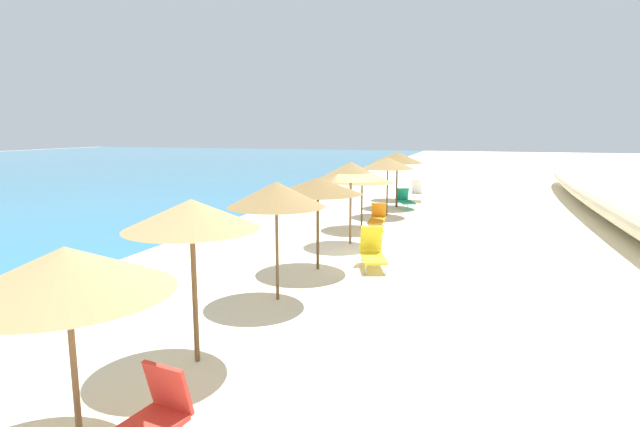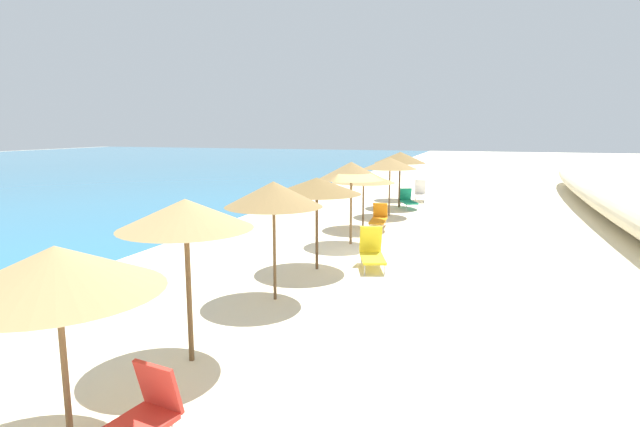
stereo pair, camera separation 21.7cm
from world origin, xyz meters
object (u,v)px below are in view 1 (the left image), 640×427
(beach_umbrella_2, at_px, (191,215))
(beach_umbrella_3, at_px, (276,194))
(beach_umbrella_5, at_px, (351,171))
(beach_umbrella_8, at_px, (397,158))
(beach_umbrella_4, at_px, (318,186))
(lounge_chair_0, at_px, (377,218))
(beach_umbrella_7, at_px, (388,163))
(lounge_chair_2, at_px, (139,426))
(lounge_chair_4, at_px, (373,251))
(beach_umbrella_6, at_px, (362,177))
(beach_umbrella_9, at_px, (397,156))
(beach_umbrella_1, at_px, (66,270))
(lounge_chair_1, at_px, (405,200))
(lounge_chair_3, at_px, (417,193))

(beach_umbrella_2, height_order, beach_umbrella_3, beach_umbrella_2)
(beach_umbrella_5, distance_m, beach_umbrella_8, 8.97)
(beach_umbrella_4, relative_size, lounge_chair_0, 1.60)
(beach_umbrella_4, distance_m, beach_umbrella_7, 9.65)
(beach_umbrella_7, height_order, lounge_chair_2, beach_umbrella_7)
(beach_umbrella_2, bearing_deg, lounge_chair_4, -13.29)
(beach_umbrella_4, height_order, beach_umbrella_6, beach_umbrella_4)
(beach_umbrella_4, bearing_deg, beach_umbrella_2, 178.45)
(beach_umbrella_5, xyz_separation_m, beach_umbrella_9, (11.92, 0.35, -0.10))
(lounge_chair_4, bearing_deg, beach_umbrella_9, -101.94)
(beach_umbrella_5, height_order, beach_umbrella_9, beach_umbrella_5)
(beach_umbrella_5, distance_m, beach_umbrella_9, 11.92)
(beach_umbrella_1, xyz_separation_m, beach_umbrella_3, (6.03, -0.19, 0.18))
(beach_umbrella_2, relative_size, lounge_chair_4, 1.79)
(beach_umbrella_4, xyz_separation_m, beach_umbrella_6, (6.26, 0.18, -0.30))
(beach_umbrella_2, bearing_deg, beach_umbrella_5, -1.47)
(beach_umbrella_5, xyz_separation_m, lounge_chair_1, (8.78, -0.61, -2.14))
(lounge_chair_2, bearing_deg, beach_umbrella_1, 15.58)
(beach_umbrella_9, bearing_deg, beach_umbrella_6, -179.43)
(beach_umbrella_3, distance_m, beach_umbrella_5, 6.23)
(beach_umbrella_5, distance_m, lounge_chair_1, 9.06)
(beach_umbrella_3, height_order, lounge_chair_4, beach_umbrella_3)
(beach_umbrella_1, relative_size, beach_umbrella_9, 0.97)
(beach_umbrella_4, bearing_deg, beach_umbrella_5, -1.34)
(beach_umbrella_3, distance_m, beach_umbrella_6, 9.09)
(beach_umbrella_4, bearing_deg, beach_umbrella_3, 178.38)
(lounge_chair_2, distance_m, lounge_chair_3, 23.84)
(beach_umbrella_8, height_order, beach_umbrella_9, beach_umbrella_8)
(beach_umbrella_3, height_order, beach_umbrella_5, beach_umbrella_5)
(beach_umbrella_1, xyz_separation_m, lounge_chair_3, (23.93, -1.19, -1.87))
(lounge_chair_0, bearing_deg, beach_umbrella_3, 81.78)
(beach_umbrella_1, xyz_separation_m, lounge_chair_4, (9.50, -1.73, -1.84))
(beach_umbrella_1, bearing_deg, beach_umbrella_6, -0.33)
(lounge_chair_0, distance_m, lounge_chair_3, 8.40)
(beach_umbrella_8, distance_m, lounge_chair_1, 2.17)
(beach_umbrella_9, xyz_separation_m, lounge_chair_3, (-0.25, -1.19, -2.02))
(beach_umbrella_6, height_order, lounge_chair_1, beach_umbrella_6)
(beach_umbrella_7, relative_size, beach_umbrella_9, 1.00)
(beach_umbrella_1, height_order, beach_umbrella_3, beach_umbrella_3)
(lounge_chair_3, bearing_deg, beach_umbrella_4, 79.77)
(beach_umbrella_8, distance_m, lounge_chair_0, 6.07)
(beach_umbrella_1, xyz_separation_m, beach_umbrella_6, (15.11, -0.09, -0.22))
(beach_umbrella_7, bearing_deg, beach_umbrella_5, 178.64)
(lounge_chair_2, bearing_deg, beach_umbrella_8, -79.94)
(beach_umbrella_1, relative_size, beach_umbrella_8, 0.93)
(beach_umbrella_7, bearing_deg, beach_umbrella_8, 0.22)
(beach_umbrella_6, bearing_deg, beach_umbrella_5, -174.81)
(beach_umbrella_3, xyz_separation_m, lounge_chair_0, (9.52, -0.45, -2.10))
(lounge_chair_3, bearing_deg, beach_umbrella_3, 80.06)
(beach_umbrella_3, relative_size, lounge_chair_4, 1.77)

